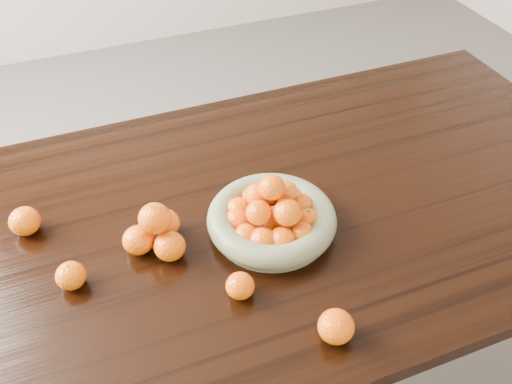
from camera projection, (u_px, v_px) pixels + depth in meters
name	position (u px, v px, depth m)	size (l,w,h in m)	color
ground	(252.00, 378.00, 1.87)	(5.00, 5.00, 0.00)	#514E4C
dining_table	(251.00, 238.00, 1.43)	(2.00, 1.00, 0.75)	black
fruit_bowl	(272.00, 217.00, 1.30)	(0.30, 0.30, 0.15)	#727958
orange_pyramid	(157.00, 232.00, 1.26)	(0.14, 0.14, 0.12)	orange
loose_orange_0	(71.00, 276.00, 1.19)	(0.06, 0.06, 0.06)	orange
loose_orange_1	(240.00, 286.00, 1.17)	(0.06, 0.06, 0.06)	orange
loose_orange_2	(336.00, 327.00, 1.09)	(0.07, 0.07, 0.07)	orange
loose_orange_3	(25.00, 221.00, 1.30)	(0.07, 0.07, 0.07)	orange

